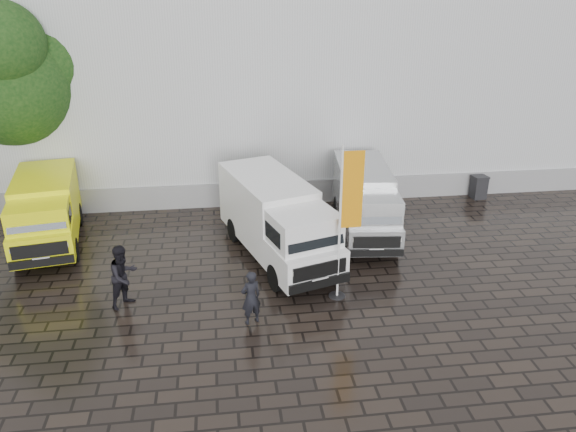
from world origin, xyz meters
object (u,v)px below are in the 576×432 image
object	(u,v)px
van_silver	(365,203)
person_tent	(124,276)
van_white	(277,222)
wheelie_bin	(479,187)
van_yellow	(46,214)
person_front	(251,298)
flagpole	(346,216)

from	to	relation	value
van_silver	person_tent	distance (m)	9.17
van_white	wheelie_bin	size ratio (longest dim) A/B	6.11
person_tent	van_white	bearing A→B (deg)	-21.02
van_yellow	person_tent	bearing A→B (deg)	-63.36
van_white	person_front	bearing A→B (deg)	-124.28
van_silver	person_front	xyz separation A→B (m)	(-4.61, -5.44, -0.38)
wheelie_bin	person_tent	distance (m)	15.63
flagpole	van_silver	bearing A→B (deg)	68.21
van_white	van_yellow	bearing A→B (deg)	148.25
person_front	person_tent	world-z (taller)	person_tent
van_silver	person_tent	size ratio (longest dim) A/B	2.85
van_yellow	flagpole	bearing A→B (deg)	-35.79
van_white	flagpole	xyz separation A→B (m)	(1.69, -2.77, 1.33)
van_yellow	person_front	world-z (taller)	van_yellow
van_yellow	wheelie_bin	distance (m)	17.48
wheelie_bin	person_front	xyz separation A→B (m)	(-10.44, -8.24, 0.31)
van_white	wheelie_bin	bearing A→B (deg)	8.08
flagpole	wheelie_bin	size ratio (longest dim) A/B	4.76
flagpole	van_yellow	bearing A→B (deg)	153.60
van_white	van_silver	xyz separation A→B (m)	(3.45, 1.62, -0.14)
van_white	person_front	xyz separation A→B (m)	(-1.16, -3.82, -0.52)
van_silver	wheelie_bin	world-z (taller)	van_silver
flagpole	person_front	bearing A→B (deg)	-159.77
van_yellow	van_white	world-z (taller)	van_white
wheelie_bin	person_front	world-z (taller)	person_front
flagpole	person_tent	bearing A→B (deg)	177.02
van_yellow	person_front	bearing A→B (deg)	-49.94
van_white	person_tent	bearing A→B (deg)	-170.33
van_silver	wheelie_bin	size ratio (longest dim) A/B	5.48
person_front	wheelie_bin	bearing A→B (deg)	-164.89
van_white	person_front	size ratio (longest dim) A/B	3.78
flagpole	person_front	world-z (taller)	flagpole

